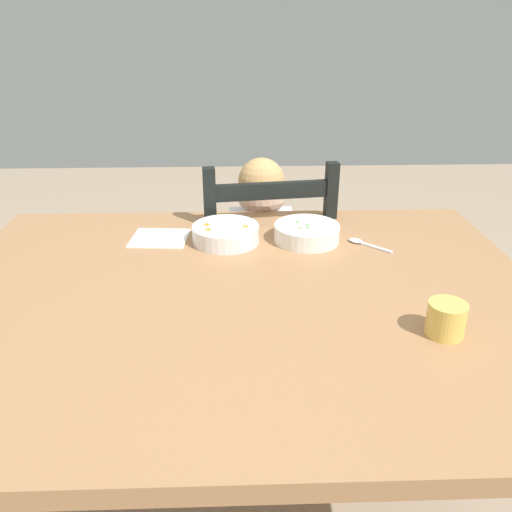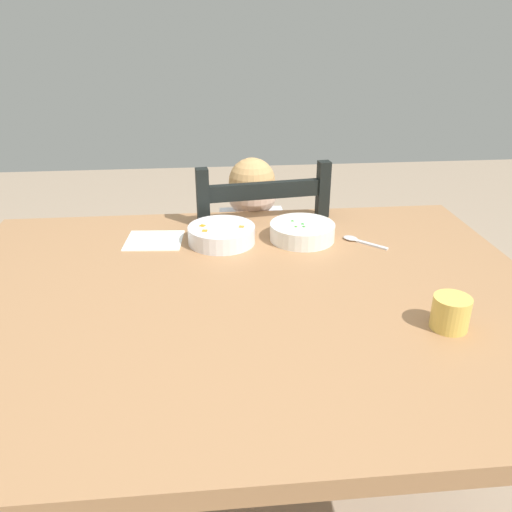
% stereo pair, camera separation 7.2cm
% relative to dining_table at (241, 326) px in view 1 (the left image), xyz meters
% --- Properties ---
extents(dining_table, '(1.43, 1.10, 0.78)m').
position_rel_dining_table_xyz_m(dining_table, '(0.00, 0.00, 0.00)').
color(dining_table, '#A2734B').
rests_on(dining_table, ground).
extents(dining_chair, '(0.47, 0.47, 0.95)m').
position_rel_dining_table_xyz_m(dining_chair, '(0.08, 0.59, -0.24)').
color(dining_chair, black).
rests_on(dining_chair, ground).
extents(child_figure, '(0.32, 0.32, 0.93)m').
position_rel_dining_table_xyz_m(child_figure, '(0.08, 0.59, -0.07)').
color(child_figure, silver).
rests_on(child_figure, ground).
extents(bowl_of_peas, '(0.19, 0.19, 0.05)m').
position_rel_dining_table_xyz_m(bowl_of_peas, '(0.19, 0.30, 0.12)').
color(bowl_of_peas, white).
rests_on(bowl_of_peas, dining_table).
extents(bowl_of_carrots, '(0.19, 0.19, 0.05)m').
position_rel_dining_table_xyz_m(bowl_of_carrots, '(-0.04, 0.30, 0.12)').
color(bowl_of_carrots, white).
rests_on(bowl_of_carrots, dining_table).
extents(spoon, '(0.11, 0.11, 0.01)m').
position_rel_dining_table_xyz_m(spoon, '(0.34, 0.27, 0.10)').
color(spoon, silver).
rests_on(spoon, dining_table).
extents(drinking_cup, '(0.08, 0.08, 0.07)m').
position_rel_dining_table_xyz_m(drinking_cup, '(0.41, -0.19, 0.13)').
color(drinking_cup, '#E6C055').
rests_on(drinking_cup, dining_table).
extents(paper_napkin, '(0.17, 0.15, 0.00)m').
position_rel_dining_table_xyz_m(paper_napkin, '(-0.23, 0.33, 0.09)').
color(paper_napkin, white).
rests_on(paper_napkin, dining_table).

